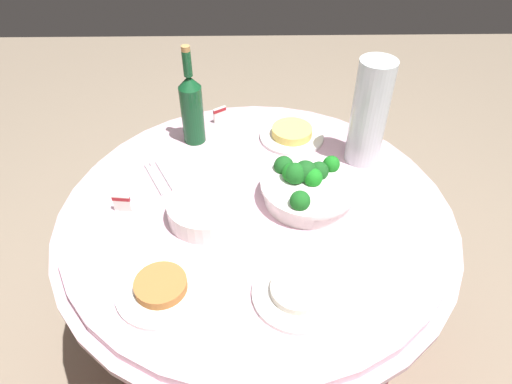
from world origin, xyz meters
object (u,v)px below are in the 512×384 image
object	(u,v)px
food_plate_peanuts	(161,288)
food_plate_rice	(298,292)
label_placard_mid	(220,114)
serving_tongs	(158,176)
food_plate_noodles	(292,134)
wine_bottle	(192,107)
plate_stack	(206,210)
decorative_fruit_vase	(369,116)
label_placard_front	(122,202)
broccoli_bowl	(307,186)

from	to	relation	value
food_plate_peanuts	food_plate_rice	bearing A→B (deg)	177.13
food_plate_peanuts	label_placard_mid	world-z (taller)	label_placard_mid
label_placard_mid	serving_tongs	bearing A→B (deg)	60.76
food_plate_peanuts	food_plate_noodles	distance (m)	0.73
wine_bottle	serving_tongs	distance (m)	0.26
wine_bottle	food_plate_noodles	bearing A→B (deg)	-179.07
wine_bottle	food_plate_rice	world-z (taller)	wine_bottle
serving_tongs	label_placard_mid	xyz separation A→B (m)	(-0.18, -0.32, 0.03)
plate_stack	decorative_fruit_vase	bearing A→B (deg)	-151.30
decorative_fruit_vase	label_placard_front	xyz separation A→B (m)	(0.72, 0.23, -0.13)
label_placard_mid	decorative_fruit_vase	bearing A→B (deg)	153.75
decorative_fruit_vase	label_placard_front	distance (m)	0.77
food_plate_rice	food_plate_noodles	size ratio (longest dim) A/B	1.00
wine_bottle	label_placard_mid	distance (m)	0.17
wine_bottle	decorative_fruit_vase	world-z (taller)	decorative_fruit_vase
serving_tongs	food_plate_peanuts	distance (m)	0.44
food_plate_rice	food_plate_peanuts	world-z (taller)	food_plate_peanuts
decorative_fruit_vase	food_plate_peanuts	bearing A→B (deg)	41.87
wine_bottle	food_plate_noodles	distance (m)	0.35
food_plate_rice	label_placard_front	size ratio (longest dim) A/B	4.00
food_plate_peanuts	plate_stack	bearing A→B (deg)	-109.71
decorative_fruit_vase	food_plate_peanuts	world-z (taller)	decorative_fruit_vase
plate_stack	food_plate_peanuts	xyz separation A→B (m)	(0.09, 0.25, -0.02)
broccoli_bowl	wine_bottle	xyz separation A→B (m)	(0.35, -0.30, 0.08)
broccoli_bowl	food_plate_peanuts	distance (m)	0.50
food_plate_peanuts	label_placard_front	xyz separation A→B (m)	(0.15, -0.28, 0.02)
broccoli_bowl	food_plate_rice	distance (m)	0.35
wine_bottle	food_plate_rice	bearing A→B (deg)	114.68
food_plate_noodles	label_placard_front	size ratio (longest dim) A/B	4.00
wine_bottle	label_placard_mid	xyz separation A→B (m)	(-0.08, -0.12, -0.10)
label_placard_front	broccoli_bowl	bearing A→B (deg)	-175.04
broccoli_bowl	decorative_fruit_vase	size ratio (longest dim) A/B	0.82
broccoli_bowl	food_plate_peanuts	bearing A→B (deg)	40.98
serving_tongs	food_plate_peanuts	size ratio (longest dim) A/B	0.74
broccoli_bowl	plate_stack	size ratio (longest dim) A/B	1.33
food_plate_noodles	label_placard_mid	world-z (taller)	label_placard_mid
plate_stack	food_plate_rice	distance (m)	0.36
plate_stack	label_placard_front	bearing A→B (deg)	-7.87
plate_stack	food_plate_rice	size ratio (longest dim) A/B	0.95
label_placard_mid	food_plate_noodles	bearing A→B (deg)	156.10
serving_tongs	plate_stack	bearing A→B (deg)	131.65
food_plate_rice	label_placard_front	xyz separation A→B (m)	(0.47, -0.30, 0.02)
decorative_fruit_vase	serving_tongs	bearing A→B (deg)	7.66
broccoli_bowl	serving_tongs	world-z (taller)	broccoli_bowl
food_plate_rice	label_placard_mid	world-z (taller)	label_placard_mid
decorative_fruit_vase	broccoli_bowl	bearing A→B (deg)	43.52
wine_bottle	serving_tongs	bearing A→B (deg)	64.24
label_placard_mid	broccoli_bowl	bearing A→B (deg)	122.84
label_placard_mid	label_placard_front	bearing A→B (deg)	61.17
plate_stack	wine_bottle	world-z (taller)	wine_bottle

